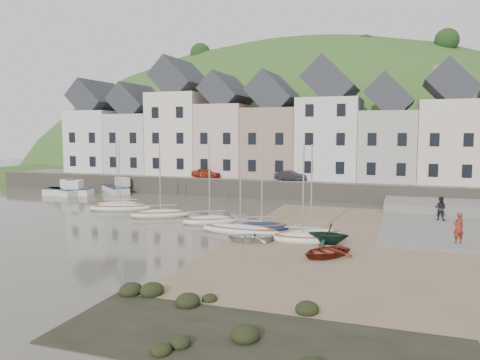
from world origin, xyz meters
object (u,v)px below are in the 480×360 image
at_px(person_red, 458,228).
at_px(sailboat_0, 120,207).
at_px(rowboat_white, 250,237).
at_px(car_right, 290,176).
at_px(rowboat_green, 328,234).
at_px(car_left, 206,173).
at_px(person_dark, 440,208).
at_px(rowboat_red, 325,252).

bearing_deg(person_red, sailboat_0, -37.51).
height_order(rowboat_white, person_red, person_red).
distance_m(person_red, car_right, 23.41).
height_order(rowboat_green, car_left, car_left).
distance_m(car_left, car_right, 9.87).
relative_size(rowboat_green, person_red, 1.29).
bearing_deg(rowboat_green, car_left, -137.51).
bearing_deg(rowboat_green, person_dark, 148.86).
xyz_separation_m(sailboat_0, rowboat_red, (19.50, -9.76, 0.11)).
distance_m(sailboat_0, car_left, 14.36).
relative_size(rowboat_white, car_left, 0.86).
bearing_deg(person_red, car_right, -79.77).
bearing_deg(car_right, rowboat_red, -157.74).
bearing_deg(car_right, rowboat_green, -156.09).
height_order(rowboat_white, rowboat_red, rowboat_red).
xyz_separation_m(rowboat_white, car_right, (-2.46, 21.68, 1.80)).
height_order(rowboat_red, person_dark, person_dark).
height_order(rowboat_green, person_red, person_red).
relative_size(sailboat_0, car_right, 1.88).
relative_size(rowboat_white, rowboat_red, 0.95).
bearing_deg(person_dark, sailboat_0, 28.42).
xyz_separation_m(sailboat_0, rowboat_white, (14.44, -7.60, 0.09)).
xyz_separation_m(rowboat_white, person_dark, (11.75, 11.18, 0.69)).
xyz_separation_m(rowboat_green, car_left, (-17.09, 20.79, 1.46)).
xyz_separation_m(sailboat_0, person_dark, (26.19, 3.58, 0.79)).
relative_size(rowboat_green, rowboat_red, 0.82).
height_order(rowboat_red, car_left, car_left).
bearing_deg(car_right, person_dark, -121.71).
xyz_separation_m(person_red, car_right, (-14.72, 18.17, 1.09)).
distance_m(rowboat_green, rowboat_red, 3.09).
xyz_separation_m(sailboat_0, car_right, (11.98, 14.08, 1.89)).
relative_size(person_red, car_right, 0.56).
bearing_deg(car_left, rowboat_white, -151.45).
height_order(rowboat_green, car_right, car_right).
relative_size(rowboat_red, person_red, 1.58).
bearing_deg(car_left, person_red, -127.54).
distance_m(sailboat_0, person_red, 27.02).
height_order(rowboat_white, car_right, car_right).
bearing_deg(rowboat_green, person_red, 112.26).
distance_m(rowboat_green, person_red, 7.95).
relative_size(sailboat_0, person_dark, 3.41).
relative_size(sailboat_0, rowboat_red, 2.12).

